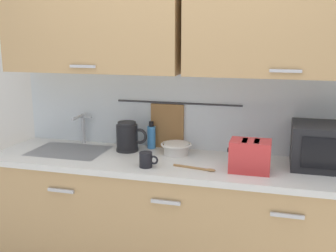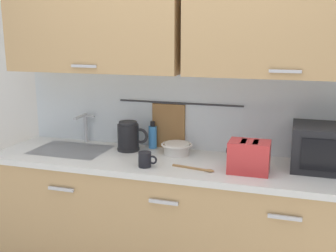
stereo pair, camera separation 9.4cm
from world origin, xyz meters
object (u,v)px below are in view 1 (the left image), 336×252
microwave (330,146)px  mug_near_sink (146,160)px  electric_kettle (128,137)px  toaster (250,156)px  wooden_spoon (199,169)px  mixing_bowl (176,148)px  dish_soap_bottle (151,136)px

microwave → mug_near_sink: 1.13m
electric_kettle → toaster: (0.86, -0.22, -0.01)m
toaster → microwave: bearing=22.9°
mug_near_sink → wooden_spoon: (0.33, 0.04, -0.04)m
electric_kettle → mixing_bowl: size_ratio=1.06×
microwave → dish_soap_bottle: size_ratio=2.35×
electric_kettle → mug_near_sink: electric_kettle is taller
dish_soap_bottle → wooden_spoon: (0.43, -0.38, -0.08)m
microwave → mug_near_sink: (-1.09, -0.29, -0.09)m
microwave → dish_soap_bottle: 1.20m
microwave → mixing_bowl: microwave is taller
mixing_bowl → microwave: bearing=-1.7°
dish_soap_bottle → microwave: bearing=-6.3°
dish_soap_bottle → wooden_spoon: dish_soap_bottle is taller
mixing_bowl → wooden_spoon: size_ratio=0.78×
microwave → wooden_spoon: 0.81m
toaster → electric_kettle: bearing=165.7°
electric_kettle → mixing_bowl: 0.35m
mug_near_sink → toaster: toaster is taller
microwave → electric_kettle: (-1.33, 0.02, -0.03)m
electric_kettle → dish_soap_bottle: 0.18m
mixing_bowl → toaster: toaster is taller
toaster → wooden_spoon: toaster is taller
microwave → wooden_spoon: (-0.76, -0.25, -0.13)m
microwave → electric_kettle: microwave is taller
microwave → dish_soap_bottle: microwave is taller
toaster → wooden_spoon: (-0.30, -0.05, -0.09)m
dish_soap_bottle → mixing_bowl: dish_soap_bottle is taller
toaster → mug_near_sink: bearing=-171.7°
mixing_bowl → toaster: bearing=-23.9°
wooden_spoon → toaster: bearing=9.5°
mixing_bowl → toaster: 0.56m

